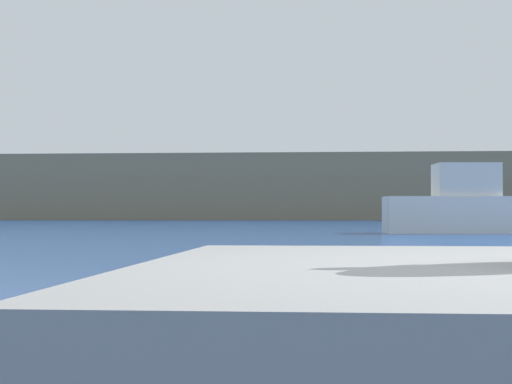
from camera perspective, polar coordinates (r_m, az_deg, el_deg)
hillside_backdrop at (r=82.10m, az=5.87°, el=0.26°), size 140.00×11.63×5.70m
fishing_boat_white at (r=33.39m, az=13.08°, el=-0.92°), size 6.06×2.46×4.29m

